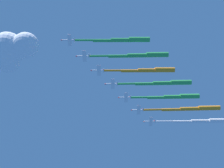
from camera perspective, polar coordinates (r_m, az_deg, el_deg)
name	(u,v)px	position (r m, az deg, el deg)	size (l,w,h in m)	color
jet_lead	(121,40)	(219.65, 1.71, 7.89)	(61.10, 8.49, 3.82)	silver
jet_port_inner	(139,55)	(221.90, 4.79, 5.14)	(64.37, 8.46, 3.81)	silver
jet_starboard_inner	(148,70)	(227.03, 6.43, 2.46)	(59.95, 8.49, 3.80)	silver
jet_port_mid	(163,83)	(233.53, 9.20, 0.18)	(63.14, 8.44, 3.84)	silver
jet_starboard_mid	(173,97)	(239.47, 10.91, -2.25)	(60.25, 8.47, 3.77)	silver
jet_port_outer	(191,109)	(247.98, 13.99, -4.30)	(67.38, 8.43, 3.82)	silver
jet_starboard_outer	(202,121)	(257.21, 15.82, -6.41)	(67.46, 8.49, 3.78)	silver
cloud_puff	(9,50)	(251.36, -18.00, 5.86)	(45.99, 31.82, 28.17)	white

